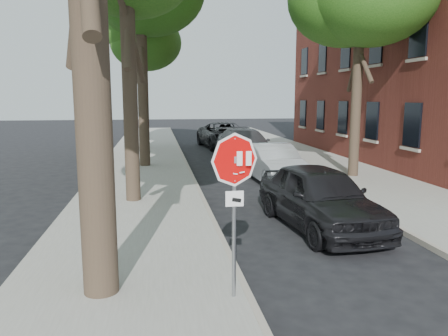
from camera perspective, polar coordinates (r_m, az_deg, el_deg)
The scene contains 11 objects.
ground at distance 7.44m, azimuth 6.83°, elevation -16.74°, with size 120.00×120.00×0.00m, color black.
sidewalk_left at distance 18.71m, azimuth -10.69°, elevation -0.76°, with size 4.00×55.00×0.12m, color gray.
sidewalk_right at distance 20.29m, azimuth 14.06°, elevation -0.11°, with size 4.00×55.00×0.12m, color gray.
curb_left at distance 18.76m, azimuth -4.42°, elevation -0.59°, with size 0.12×55.00×0.13m, color #9E9384.
curb_right at distance 19.58m, azimuth 8.52°, elevation -0.25°, with size 0.12×55.00×0.13m, color #9E9384.
stop_sign at distance 6.64m, azimuth 1.38°, elevation -2.08°, with size 0.76×0.34×2.61m.
tree_far at distance 27.84m, azimuth -11.04°, elevation 17.24°, with size 5.29×4.91×9.33m.
car_a at distance 11.15m, azimuth 12.39°, elevation -3.70°, with size 1.88×4.68×1.59m, color black.
car_b at distance 17.00m, azimuth 6.45°, elevation 0.64°, with size 1.55×4.44×1.46m, color #B2B4BB.
car_c at distance 22.32m, azimuth 2.72°, elevation 2.97°, with size 2.31×5.68×1.65m, color #454549.
car_d at distance 28.28m, azimuth 0.10°, elevation 4.29°, with size 2.73×5.92×1.64m, color black.
Camera 1 is at (-1.86, -6.43, 3.25)m, focal length 35.00 mm.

